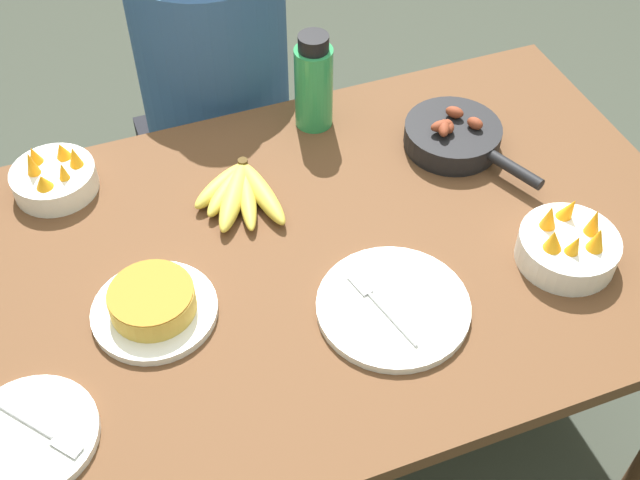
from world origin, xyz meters
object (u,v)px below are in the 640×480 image
at_px(fruit_bowl_citrus, 568,246).
at_px(water_bottle, 314,83).
at_px(frittata_plate_center, 153,305).
at_px(empty_plate_near_front, 30,436).
at_px(banana_bunch, 239,192).
at_px(skillet, 454,136).
at_px(fruit_bowl_mango, 54,177).
at_px(person_figure, 221,130).
at_px(empty_plate_far_left, 393,307).

height_order(fruit_bowl_citrus, water_bottle, water_bottle).
distance_m(frittata_plate_center, water_bottle, 0.60).
distance_m(frittata_plate_center, empty_plate_near_front, 0.29).
relative_size(frittata_plate_center, fruit_bowl_citrus, 1.20).
distance_m(banana_bunch, water_bottle, 0.29).
bearing_deg(skillet, banana_bunch, -113.93).
xyz_separation_m(empty_plate_near_front, water_bottle, (0.67, 0.56, 0.09)).
bearing_deg(water_bottle, banana_bunch, -141.85).
xyz_separation_m(skillet, fruit_bowl_mango, (-0.80, 0.16, 0.00)).
relative_size(fruit_bowl_citrus, person_figure, 0.15).
bearing_deg(fruit_bowl_citrus, banana_bunch, 144.91).
distance_m(frittata_plate_center, person_figure, 0.80).
relative_size(banana_bunch, skillet, 0.66).
bearing_deg(water_bottle, frittata_plate_center, -138.12).
bearing_deg(empty_plate_near_front, banana_bunch, 40.90).
distance_m(skillet, water_bottle, 0.31).
distance_m(empty_plate_near_front, fruit_bowl_citrus, 0.97).
distance_m(empty_plate_far_left, water_bottle, 0.54).
bearing_deg(empty_plate_far_left, fruit_bowl_citrus, -0.41).
relative_size(banana_bunch, empty_plate_near_front, 0.98).
distance_m(frittata_plate_center, fruit_bowl_mango, 0.39).
height_order(skillet, fruit_bowl_citrus, fruit_bowl_citrus).
relative_size(banana_bunch, fruit_bowl_citrus, 1.13).
xyz_separation_m(banana_bunch, water_bottle, (0.22, 0.17, 0.08)).
height_order(empty_plate_far_left, person_figure, person_figure).
bearing_deg(empty_plate_near_front, frittata_plate_center, 36.19).
bearing_deg(fruit_bowl_citrus, water_bottle, 118.85).
bearing_deg(empty_plate_near_front, fruit_bowl_citrus, 1.78).
bearing_deg(empty_plate_near_front, skillet, 22.73).
bearing_deg(person_figure, empty_plate_far_left, -83.66).
relative_size(empty_plate_far_left, fruit_bowl_citrus, 1.48).
distance_m(empty_plate_far_left, fruit_bowl_citrus, 0.35).
height_order(banana_bunch, person_figure, person_figure).
bearing_deg(fruit_bowl_citrus, empty_plate_far_left, 179.59).
bearing_deg(fruit_bowl_citrus, frittata_plate_center, 169.25).
xyz_separation_m(skillet, person_figure, (-0.39, 0.49, -0.25)).
relative_size(skillet, fruit_bowl_mango, 1.88).
relative_size(fruit_bowl_mango, fruit_bowl_citrus, 0.91).
distance_m(skillet, person_figure, 0.67).
relative_size(empty_plate_near_front, person_figure, 0.17).
bearing_deg(frittata_plate_center, skillet, 17.39).
xyz_separation_m(fruit_bowl_mango, fruit_bowl_citrus, (0.85, -0.52, 0.00)).
distance_m(fruit_bowl_citrus, person_figure, 0.99).
xyz_separation_m(banana_bunch, empty_plate_far_left, (0.17, -0.36, -0.01)).
relative_size(empty_plate_far_left, fruit_bowl_mango, 1.62).
relative_size(frittata_plate_center, water_bottle, 1.00).
height_order(skillet, empty_plate_near_front, skillet).
bearing_deg(person_figure, fruit_bowl_mango, -141.27).
bearing_deg(frittata_plate_center, fruit_bowl_mango, 106.76).
distance_m(skillet, fruit_bowl_citrus, 0.36).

